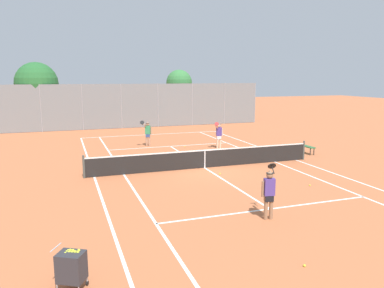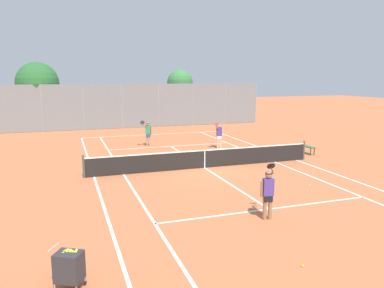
{
  "view_description": "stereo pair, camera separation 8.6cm",
  "coord_description": "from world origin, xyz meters",
  "px_view_note": "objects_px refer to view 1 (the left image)",
  "views": [
    {
      "loc": [
        -6.74,
        -17.37,
        4.6
      ],
      "look_at": [
        -0.17,
        1.5,
        1.0
      ],
      "focal_mm": 35.0,
      "sensor_mm": 36.0,
      "label": 1
    },
    {
      "loc": [
        -6.66,
        -17.4,
        4.6
      ],
      "look_at": [
        -0.17,
        1.5,
        1.0
      ],
      "focal_mm": 35.0,
      "sensor_mm": 36.0,
      "label": 2
    }
  ],
  "objects_px": {
    "loose_tennis_ball_4": "(304,266)",
    "loose_tennis_ball_5": "(310,185)",
    "player_far_right": "(219,134)",
    "courtside_bench": "(306,146)",
    "loose_tennis_ball_2": "(220,174)",
    "tree_behind_right": "(179,84)",
    "loose_tennis_ball_0": "(194,160)",
    "tennis_net": "(205,158)",
    "tree_behind_left": "(35,85)",
    "player_far_left": "(148,132)",
    "loose_tennis_ball_3": "(185,147)",
    "player_near_side": "(269,192)",
    "ball_cart": "(71,267)"
  },
  "relations": [
    {
      "from": "tree_behind_right",
      "to": "player_far_left",
      "type": "bearing_deg",
      "value": -115.57
    },
    {
      "from": "loose_tennis_ball_0",
      "to": "tree_behind_right",
      "type": "distance_m",
      "value": 19.67
    },
    {
      "from": "tennis_net",
      "to": "courtside_bench",
      "type": "distance_m",
      "value": 7.34
    },
    {
      "from": "tree_behind_left",
      "to": "tree_behind_right",
      "type": "distance_m",
      "value": 13.95
    },
    {
      "from": "loose_tennis_ball_5",
      "to": "tree_behind_right",
      "type": "height_order",
      "value": "tree_behind_right"
    },
    {
      "from": "loose_tennis_ball_3",
      "to": "loose_tennis_ball_4",
      "type": "distance_m",
      "value": 16.15
    },
    {
      "from": "player_far_right",
      "to": "loose_tennis_ball_0",
      "type": "bearing_deg",
      "value": -133.25
    },
    {
      "from": "loose_tennis_ball_0",
      "to": "loose_tennis_ball_3",
      "type": "bearing_deg",
      "value": 78.68
    },
    {
      "from": "ball_cart",
      "to": "tree_behind_left",
      "type": "height_order",
      "value": "tree_behind_left"
    },
    {
      "from": "player_near_side",
      "to": "courtside_bench",
      "type": "xyz_separation_m",
      "value": [
        7.74,
        8.71,
        -0.52
      ]
    },
    {
      "from": "loose_tennis_ball_0",
      "to": "tree_behind_right",
      "type": "height_order",
      "value": "tree_behind_right"
    },
    {
      "from": "loose_tennis_ball_4",
      "to": "loose_tennis_ball_5",
      "type": "xyz_separation_m",
      "value": [
        4.41,
        5.76,
        0.0
      ]
    },
    {
      "from": "tennis_net",
      "to": "player_far_left",
      "type": "bearing_deg",
      "value": 101.35
    },
    {
      "from": "player_far_left",
      "to": "player_far_right",
      "type": "xyz_separation_m",
      "value": [
        4.19,
        -2.28,
        0.0
      ]
    },
    {
      "from": "player_far_left",
      "to": "ball_cart",
      "type": "bearing_deg",
      "value": -108.09
    },
    {
      "from": "player_near_side",
      "to": "player_far_right",
      "type": "distance_m",
      "value": 12.36
    },
    {
      "from": "player_far_left",
      "to": "player_far_right",
      "type": "distance_m",
      "value": 4.77
    },
    {
      "from": "player_far_left",
      "to": "loose_tennis_ball_0",
      "type": "distance_m",
      "value": 5.51
    },
    {
      "from": "player_far_right",
      "to": "courtside_bench",
      "type": "distance_m",
      "value": 5.45
    },
    {
      "from": "tree_behind_left",
      "to": "player_far_left",
      "type": "bearing_deg",
      "value": -56.78
    },
    {
      "from": "loose_tennis_ball_5",
      "to": "tree_behind_left",
      "type": "bearing_deg",
      "value": 117.55
    },
    {
      "from": "player_far_left",
      "to": "tennis_net",
      "type": "bearing_deg",
      "value": -78.65
    },
    {
      "from": "player_far_left",
      "to": "loose_tennis_ball_3",
      "type": "relative_size",
      "value": 26.88
    },
    {
      "from": "loose_tennis_ball_2",
      "to": "tree_behind_right",
      "type": "relative_size",
      "value": 0.01
    },
    {
      "from": "loose_tennis_ball_2",
      "to": "loose_tennis_ball_4",
      "type": "height_order",
      "value": "same"
    },
    {
      "from": "player_far_right",
      "to": "loose_tennis_ball_4",
      "type": "height_order",
      "value": "player_far_right"
    },
    {
      "from": "tennis_net",
      "to": "loose_tennis_ball_0",
      "type": "relative_size",
      "value": 181.82
    },
    {
      "from": "tennis_net",
      "to": "courtside_bench",
      "type": "bearing_deg",
      "value": 11.82
    },
    {
      "from": "loose_tennis_ball_0",
      "to": "loose_tennis_ball_2",
      "type": "distance_m",
      "value": 3.16
    },
    {
      "from": "player_far_left",
      "to": "loose_tennis_ball_5",
      "type": "height_order",
      "value": "player_far_left"
    },
    {
      "from": "player_near_side",
      "to": "loose_tennis_ball_3",
      "type": "xyz_separation_m",
      "value": [
        1.37,
        12.96,
        -0.89
      ]
    },
    {
      "from": "tree_behind_right",
      "to": "player_near_side",
      "type": "bearing_deg",
      "value": -101.41
    },
    {
      "from": "loose_tennis_ball_4",
      "to": "tree_behind_left",
      "type": "xyz_separation_m",
      "value": [
        -7.46,
        28.53,
        3.88
      ]
    },
    {
      "from": "player_near_side",
      "to": "loose_tennis_ball_5",
      "type": "distance_m",
      "value": 4.63
    },
    {
      "from": "tennis_net",
      "to": "ball_cart",
      "type": "xyz_separation_m",
      "value": [
        -6.75,
        -9.4,
        0.02
      ]
    },
    {
      "from": "player_near_side",
      "to": "loose_tennis_ball_4",
      "type": "xyz_separation_m",
      "value": [
        -0.78,
        -3.05,
        -0.89
      ]
    },
    {
      "from": "courtside_bench",
      "to": "loose_tennis_ball_3",
      "type": "bearing_deg",
      "value": 146.32
    },
    {
      "from": "player_near_side",
      "to": "loose_tennis_ball_2",
      "type": "distance_m",
      "value": 5.9
    },
    {
      "from": "ball_cart",
      "to": "tree_behind_right",
      "type": "bearing_deg",
      "value": 68.45
    },
    {
      "from": "loose_tennis_ball_5",
      "to": "tree_behind_right",
      "type": "xyz_separation_m",
      "value": [
        1.92,
        24.84,
        3.86
      ]
    },
    {
      "from": "tree_behind_right",
      "to": "ball_cart",
      "type": "bearing_deg",
      "value": -111.55
    },
    {
      "from": "courtside_bench",
      "to": "player_far_right",
      "type": "bearing_deg",
      "value": 144.02
    },
    {
      "from": "loose_tennis_ball_4",
      "to": "loose_tennis_ball_0",
      "type": "bearing_deg",
      "value": 83.64
    },
    {
      "from": "player_far_left",
      "to": "loose_tennis_ball_4",
      "type": "relative_size",
      "value": 26.88
    },
    {
      "from": "courtside_bench",
      "to": "tennis_net",
      "type": "bearing_deg",
      "value": -168.18
    },
    {
      "from": "tree_behind_left",
      "to": "ball_cart",
      "type": "bearing_deg",
      "value": -85.76
    },
    {
      "from": "loose_tennis_ball_5",
      "to": "courtside_bench",
      "type": "bearing_deg",
      "value": 55.58
    },
    {
      "from": "loose_tennis_ball_0",
      "to": "tree_behind_right",
      "type": "xyz_separation_m",
      "value": [
        5.0,
        18.62,
        3.86
      ]
    },
    {
      "from": "player_far_right",
      "to": "tree_behind_left",
      "type": "xyz_separation_m",
      "value": [
        -11.59,
        13.58,
        2.99
      ]
    },
    {
      "from": "player_near_side",
      "to": "player_far_right",
      "type": "height_order",
      "value": "same"
    }
  ]
}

